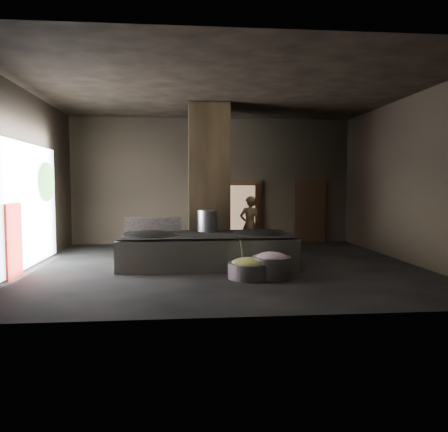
{
  "coord_description": "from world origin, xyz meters",
  "views": [
    {
      "loc": [
        -1.07,
        -11.27,
        2.1
      ],
      "look_at": [
        0.06,
        0.77,
        1.25
      ],
      "focal_mm": 35.0,
      "sensor_mm": 36.0,
      "label": 1
    }
  ],
  "objects": [
    {
      "name": "wok_right",
      "position": [
        0.89,
        0.13,
        0.75
      ],
      "size": [
        1.31,
        1.31,
        0.37
      ],
      "primitive_type": "ellipsoid",
      "color": "black",
      "rests_on": "hearth_platform"
    },
    {
      "name": "left_wall",
      "position": [
        -5.05,
        0.0,
        2.25
      ],
      "size": [
        0.1,
        9.0,
        4.5
      ],
      "primitive_type": "cube",
      "color": "black",
      "rests_on": "ground"
    },
    {
      "name": "platform_cap",
      "position": [
        -0.46,
        0.08,
        0.82
      ],
      "size": [
        4.36,
        2.09,
        0.03
      ],
      "primitive_type": "cube",
      "color": "black",
      "rests_on": "hearth_platform"
    },
    {
      "name": "back_wall",
      "position": [
        0.0,
        4.55,
        2.25
      ],
      "size": [
        10.0,
        0.1,
        4.5
      ],
      "primitive_type": "cube",
      "color": "black",
      "rests_on": "ground"
    },
    {
      "name": "veg_basin",
      "position": [
        0.41,
        -1.62,
        0.18
      ],
      "size": [
        1.01,
        1.01,
        0.36
      ],
      "primitive_type": "cylinder",
      "rotation": [
        0.0,
        0.0,
        0.03
      ],
      "color": "slate",
      "rests_on": "ground"
    },
    {
      "name": "front_wall",
      "position": [
        0.0,
        -4.55,
        2.25
      ],
      "size": [
        10.0,
        0.1,
        4.5
      ],
      "primitive_type": "cube",
      "color": "black",
      "rests_on": "ground"
    },
    {
      "name": "floor",
      "position": [
        0.0,
        0.0,
        -0.05
      ],
      "size": [
        10.0,
        9.0,
        0.1
      ],
      "primitive_type": "cube",
      "color": "black",
      "rests_on": "ground"
    },
    {
      "name": "doorway_far_glow",
      "position": [
        3.43,
        4.56,
        1.05
      ],
      "size": [
        0.85,
        0.04,
        2.01
      ],
      "primitive_type": "cube",
      "color": "#8C6647",
      "rests_on": "ground"
    },
    {
      "name": "veg_fill",
      "position": [
        0.41,
        -1.62,
        0.35
      ],
      "size": [
        0.8,
        0.8,
        0.25
      ],
      "primitive_type": "ellipsoid",
      "color": "#7CA24E",
      "rests_on": "veg_basin"
    },
    {
      "name": "doorway_near",
      "position": [
        1.2,
        4.45,
        1.1
      ],
      "size": [
        1.18,
        0.08,
        2.38
      ],
      "primitive_type": "cube",
      "color": "black",
      "rests_on": "ground"
    },
    {
      "name": "meat_fill",
      "position": [
        0.92,
        -1.6,
        0.45
      ],
      "size": [
        0.73,
        0.73,
        0.28
      ],
      "primitive_type": "ellipsoid",
      "color": "#AF6974",
      "rests_on": "meat_basin"
    },
    {
      "name": "pillar",
      "position": [
        -0.3,
        1.9,
        2.25
      ],
      "size": [
        1.2,
        1.2,
        4.5
      ],
      "primitive_type": "cube",
      "color": "black",
      "rests_on": "ground"
    },
    {
      "name": "wok_left",
      "position": [
        -1.91,
        0.03,
        0.75
      ],
      "size": [
        1.41,
        1.41,
        0.39
      ],
      "primitive_type": "ellipsoid",
      "color": "black",
      "rests_on": "hearth_platform"
    },
    {
      "name": "ladle",
      "position": [
        0.26,
        -1.47,
        0.55
      ],
      "size": [
        0.18,
        0.37,
        0.69
      ],
      "primitive_type": "cylinder",
      "rotation": [
        0.49,
        0.0,
        -0.4
      ],
      "color": "gray",
      "rests_on": "veg_basin"
    },
    {
      "name": "doorway_far",
      "position": [
        3.6,
        4.45,
        1.1
      ],
      "size": [
        1.18,
        0.08,
        2.38
      ],
      "primitive_type": "cube",
      "color": "black",
      "rests_on": "ground"
    },
    {
      "name": "cook",
      "position": [
        0.97,
        1.99,
        0.89
      ],
      "size": [
        0.71,
        0.52,
        1.77
      ],
      "primitive_type": "imported",
      "rotation": [
        0.0,
        0.0,
        3.31
      ],
      "color": "#9C794F",
      "rests_on": "ground"
    },
    {
      "name": "right_wall",
      "position": [
        5.05,
        0.0,
        2.25
      ],
      "size": [
        0.1,
        9.0,
        4.5
      ],
      "primitive_type": "cube",
      "color": "black",
      "rests_on": "ground"
    },
    {
      "name": "ceiling",
      "position": [
        0.0,
        0.0,
        4.55
      ],
      "size": [
        10.0,
        9.0,
        0.1
      ],
      "primitive_type": "cube",
      "color": "black",
      "rests_on": "back_wall"
    },
    {
      "name": "meat_basin",
      "position": [
        0.92,
        -1.6,
        0.24
      ],
      "size": [
        1.17,
        1.17,
        0.49
      ],
      "primitive_type": "cylinder",
      "rotation": [
        0.0,
        0.0,
        0.43
      ],
      "color": "slate",
      "rests_on": "ground"
    },
    {
      "name": "tree_silhouette",
      "position": [
        -4.85,
        1.3,
        2.2
      ],
      "size": [
        0.28,
        1.1,
        1.1
      ],
      "primitive_type": "ellipsoid",
      "color": "#194714",
      "rests_on": "left_opening"
    },
    {
      "name": "pavilion_sliver",
      "position": [
        -4.88,
        -1.1,
        0.85
      ],
      "size": [
        0.05,
        0.9,
        1.7
      ],
      "primitive_type": "cube",
      "color": "maroon",
      "rests_on": "ground"
    },
    {
      "name": "stock_pot",
      "position": [
        -0.41,
        0.63,
        1.13
      ],
      "size": [
        0.54,
        0.54,
        0.58
      ],
      "primitive_type": "cylinder",
      "color": "gray",
      "rests_on": "hearth_platform"
    },
    {
      "name": "left_opening",
      "position": [
        -4.95,
        0.2,
        1.6
      ],
      "size": [
        0.04,
        4.2,
        3.1
      ],
      "primitive_type": "cube",
      "color": "white",
      "rests_on": "ground"
    },
    {
      "name": "hearth_platform",
      "position": [
        -0.46,
        0.08,
        0.39
      ],
      "size": [
        4.48,
        2.18,
        0.78
      ],
      "primitive_type": "cube",
      "rotation": [
        0.0,
        0.0,
        -0.01
      ],
      "color": "#A5B3A1",
      "rests_on": "ground"
    },
    {
      "name": "wok_left_rim",
      "position": [
        -1.91,
        0.03,
        0.82
      ],
      "size": [
        1.43,
        1.43,
        0.05
      ],
      "primitive_type": "cylinder",
      "color": "black",
      "rests_on": "hearth_platform"
    },
    {
      "name": "doorway_near_glow",
      "position": [
        1.06,
        4.23,
        1.05
      ],
      "size": [
        0.89,
        0.04,
        2.1
      ],
      "primitive_type": "cube",
      "color": "#8C6647",
      "rests_on": "ground"
    },
    {
      "name": "splash_guard",
      "position": [
        -1.91,
        0.83,
        1.03
      ],
      "size": [
        1.55,
        0.08,
        0.39
      ],
      "primitive_type": "cube",
      "rotation": [
        0.0,
        0.0,
        -0.01
      ],
      "color": "black",
      "rests_on": "hearth_platform"
    },
    {
      "name": "wok_right_rim",
      "position": [
        0.89,
        0.13,
        0.82
      ],
      "size": [
        1.34,
        1.34,
        0.05
      ],
      "primitive_type": "cylinder",
      "color": "black",
      "rests_on": "hearth_platform"
    }
  ]
}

